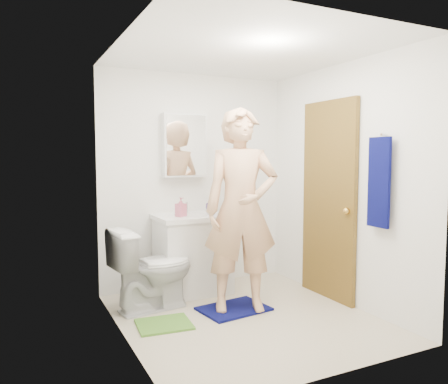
# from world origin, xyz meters

# --- Properties ---
(floor) EXTENTS (2.20, 2.40, 0.02)m
(floor) POSITION_xyz_m (0.00, 0.00, -0.01)
(floor) COLOR beige
(floor) RESTS_ON ground
(ceiling) EXTENTS (2.20, 2.40, 0.02)m
(ceiling) POSITION_xyz_m (0.00, 0.00, 2.41)
(ceiling) COLOR white
(ceiling) RESTS_ON ground
(wall_back) EXTENTS (2.20, 0.02, 2.40)m
(wall_back) POSITION_xyz_m (0.00, 1.21, 1.20)
(wall_back) COLOR white
(wall_back) RESTS_ON ground
(wall_front) EXTENTS (2.20, 0.02, 2.40)m
(wall_front) POSITION_xyz_m (0.00, -1.21, 1.20)
(wall_front) COLOR white
(wall_front) RESTS_ON ground
(wall_left) EXTENTS (0.02, 2.40, 2.40)m
(wall_left) POSITION_xyz_m (-1.11, 0.00, 1.20)
(wall_left) COLOR white
(wall_left) RESTS_ON ground
(wall_right) EXTENTS (0.02, 2.40, 2.40)m
(wall_right) POSITION_xyz_m (1.11, 0.00, 1.20)
(wall_right) COLOR white
(wall_right) RESTS_ON ground
(vanity_cabinet) EXTENTS (0.75, 0.55, 0.80)m
(vanity_cabinet) POSITION_xyz_m (-0.15, 0.91, 0.40)
(vanity_cabinet) COLOR white
(vanity_cabinet) RESTS_ON floor
(countertop) EXTENTS (0.79, 0.59, 0.05)m
(countertop) POSITION_xyz_m (-0.15, 0.91, 0.83)
(countertop) COLOR white
(countertop) RESTS_ON vanity_cabinet
(sink_basin) EXTENTS (0.40, 0.40, 0.03)m
(sink_basin) POSITION_xyz_m (-0.15, 0.91, 0.84)
(sink_basin) COLOR white
(sink_basin) RESTS_ON countertop
(faucet) EXTENTS (0.03, 0.03, 0.12)m
(faucet) POSITION_xyz_m (-0.15, 1.09, 0.91)
(faucet) COLOR silver
(faucet) RESTS_ON countertop
(medicine_cabinet) EXTENTS (0.50, 0.12, 0.70)m
(medicine_cabinet) POSITION_xyz_m (-0.15, 1.14, 1.60)
(medicine_cabinet) COLOR white
(medicine_cabinet) RESTS_ON wall_back
(mirror_panel) EXTENTS (0.46, 0.01, 0.66)m
(mirror_panel) POSITION_xyz_m (-0.15, 1.08, 1.60)
(mirror_panel) COLOR white
(mirror_panel) RESTS_ON wall_back
(door) EXTENTS (0.05, 0.80, 2.05)m
(door) POSITION_xyz_m (1.07, 0.15, 1.02)
(door) COLOR brown
(door) RESTS_ON ground
(door_knob) EXTENTS (0.07, 0.07, 0.07)m
(door_knob) POSITION_xyz_m (1.03, -0.17, 0.95)
(door_knob) COLOR gold
(door_knob) RESTS_ON door
(towel) EXTENTS (0.03, 0.24, 0.80)m
(towel) POSITION_xyz_m (1.03, -0.57, 1.25)
(towel) COLOR #080C51
(towel) RESTS_ON wall_right
(towel_hook) EXTENTS (0.06, 0.02, 0.02)m
(towel_hook) POSITION_xyz_m (1.07, -0.57, 1.67)
(towel_hook) COLOR silver
(towel_hook) RESTS_ON wall_right
(toilet) EXTENTS (0.84, 0.56, 0.80)m
(toilet) POSITION_xyz_m (-0.70, 0.60, 0.40)
(toilet) COLOR white
(toilet) RESTS_ON floor
(bath_mat) EXTENTS (0.69, 0.53, 0.02)m
(bath_mat) POSITION_xyz_m (-0.01, 0.22, 0.01)
(bath_mat) COLOR #080C51
(bath_mat) RESTS_ON floor
(green_rug) EXTENTS (0.50, 0.43, 0.02)m
(green_rug) POSITION_xyz_m (-0.73, 0.15, 0.01)
(green_rug) COLOR #599732
(green_rug) RESTS_ON floor
(soap_dispenser) EXTENTS (0.12, 0.12, 0.20)m
(soap_dispenser) POSITION_xyz_m (-0.31, 0.84, 0.95)
(soap_dispenser) COLOR #CF607E
(soap_dispenser) RESTS_ON countertop
(toothbrush_cup) EXTENTS (0.17, 0.17, 0.11)m
(toothbrush_cup) POSITION_xyz_m (0.11, 0.99, 0.90)
(toothbrush_cup) COLOR #523A80
(toothbrush_cup) RESTS_ON countertop
(man) EXTENTS (0.81, 0.66, 1.91)m
(man) POSITION_xyz_m (0.05, 0.17, 0.98)
(man) COLOR #E3AC80
(man) RESTS_ON bath_mat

